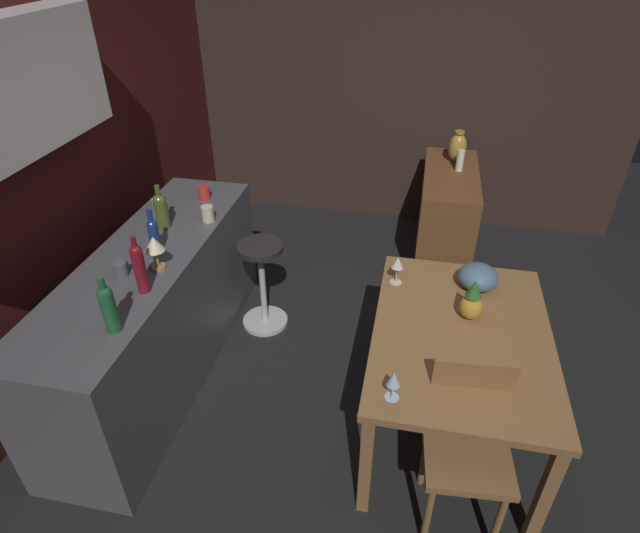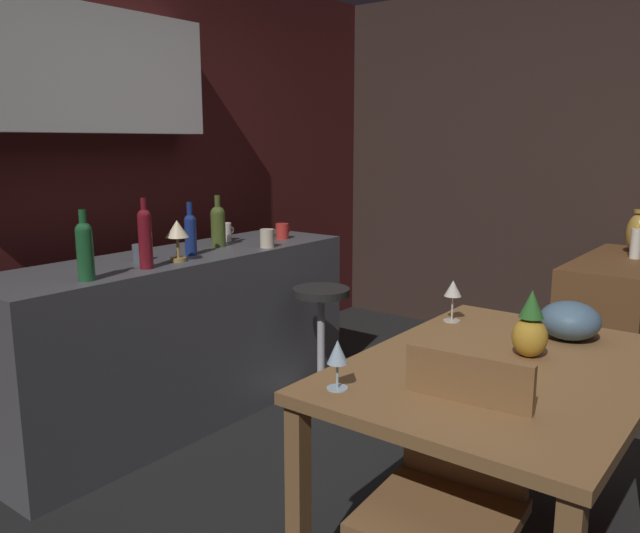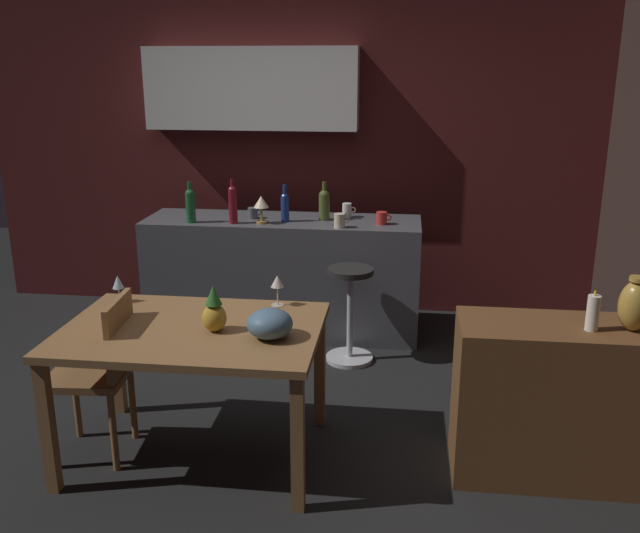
{
  "view_description": "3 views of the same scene",
  "coord_description": "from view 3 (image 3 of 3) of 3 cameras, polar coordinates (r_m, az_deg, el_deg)",
  "views": [
    {
      "loc": [
        -2.3,
        -0.07,
        2.53
      ],
      "look_at": [
        0.16,
        0.43,
        0.86
      ],
      "focal_mm": 29.13,
      "sensor_mm": 36.0,
      "label": 1
    },
    {
      "loc": [
        -2.15,
        -1.14,
        1.49
      ],
      "look_at": [
        0.24,
        0.68,
        0.89
      ],
      "focal_mm": 35.7,
      "sensor_mm": 36.0,
      "label": 2
    },
    {
      "loc": [
        0.93,
        -3.55,
        2.03
      ],
      "look_at": [
        0.43,
        0.45,
        0.84
      ],
      "focal_mm": 38.32,
      "sensor_mm": 36.0,
      "label": 3
    }
  ],
  "objects": [
    {
      "name": "wine_bottle_green",
      "position": [
        5.17,
        -10.77,
        5.16
      ],
      "size": [
        0.07,
        0.07,
        0.31
      ],
      "color": "#1E592D",
      "rests_on": "kitchen_counter"
    },
    {
      "name": "kitchen_counter",
      "position": [
        5.33,
        -3.1,
        -0.77
      ],
      "size": [
        2.1,
        0.6,
        0.9
      ],
      "primitive_type": "cube",
      "color": "#4C4C51",
      "rests_on": "ground_plane"
    },
    {
      "name": "dining_table",
      "position": [
        3.61,
        -10.59,
        -6.22
      ],
      "size": [
        1.32,
        0.92,
        0.74
      ],
      "color": "olive",
      "rests_on": "ground_plane"
    },
    {
      "name": "vase_brass",
      "position": [
        3.54,
        24.81,
        -2.96
      ],
      "size": [
        0.15,
        0.15,
        0.27
      ],
      "color": "#B78C38",
      "rests_on": "sideboard_cabinet"
    },
    {
      "name": "fruit_bowl",
      "position": [
        3.37,
        -4.22,
        -4.78
      ],
      "size": [
        0.23,
        0.23,
        0.15
      ],
      "primitive_type": "ellipsoid",
      "color": "slate",
      "rests_on": "dining_table"
    },
    {
      "name": "cup_red",
      "position": [
        5.06,
        5.18,
        4.05
      ],
      "size": [
        0.11,
        0.08,
        0.09
      ],
      "color": "red",
      "rests_on": "kitchen_counter"
    },
    {
      "name": "chair_near_window",
      "position": [
        3.8,
        -17.81,
        -8.13
      ],
      "size": [
        0.43,
        0.43,
        0.89
      ],
      "color": "olive",
      "rests_on": "ground_plane"
    },
    {
      "name": "sideboard_cabinet",
      "position": [
        3.7,
        19.84,
        -10.58
      ],
      "size": [
        1.1,
        0.44,
        0.82
      ],
      "primitive_type": "cube",
      "color": "brown",
      "rests_on": "ground_plane"
    },
    {
      "name": "wine_glass_left",
      "position": [
        3.79,
        -3.58,
        -1.34
      ],
      "size": [
        0.07,
        0.07,
        0.18
      ],
      "color": "silver",
      "rests_on": "dining_table"
    },
    {
      "name": "wine_bottle_ruby",
      "position": [
        5.09,
        -7.29,
        5.3
      ],
      "size": [
        0.06,
        0.06,
        0.33
      ],
      "color": "maroon",
      "rests_on": "kitchen_counter"
    },
    {
      "name": "bar_stool",
      "position": [
        4.8,
        2.52,
        -3.81
      ],
      "size": [
        0.34,
        0.34,
        0.69
      ],
      "color": "#262323",
      "rests_on": "ground_plane"
    },
    {
      "name": "cup_white",
      "position": [
        5.28,
        2.28,
        4.71
      ],
      "size": [
        0.11,
        0.07,
        0.11
      ],
      "color": "white",
      "rests_on": "kitchen_counter"
    },
    {
      "name": "wine_bottle_olive",
      "position": [
        5.17,
        0.36,
        5.3
      ],
      "size": [
        0.08,
        0.08,
        0.29
      ],
      "color": "#475623",
      "rests_on": "kitchen_counter"
    },
    {
      "name": "cup_slate",
      "position": [
        5.26,
        -5.62,
        4.47
      ],
      "size": [
        0.11,
        0.07,
        0.08
      ],
      "color": "#515660",
      "rests_on": "kitchen_counter"
    },
    {
      "name": "wine_bottle_cobalt",
      "position": [
        5.12,
        -2.95,
        5.12
      ],
      "size": [
        0.06,
        0.06,
        0.28
      ],
      "color": "navy",
      "rests_on": "kitchen_counter"
    },
    {
      "name": "pineapple_centerpiece",
      "position": [
        3.47,
        -8.84,
        -3.77
      ],
      "size": [
        0.12,
        0.12,
        0.24
      ],
      "color": "gold",
      "rests_on": "dining_table"
    },
    {
      "name": "wall_kitchen_back",
      "position": [
        5.74,
        -2.94,
        10.3
      ],
      "size": [
        5.2,
        0.33,
        2.6
      ],
      "color": "#4C1919",
      "rests_on": "ground_plane"
    },
    {
      "name": "wine_glass_right",
      "position": [
        4.01,
        -16.52,
        -1.34
      ],
      "size": [
        0.07,
        0.07,
        0.16
      ],
      "color": "silver",
      "rests_on": "dining_table"
    },
    {
      "name": "ground_plane",
      "position": [
        4.19,
        -6.8,
        -12.61
      ],
      "size": [
        9.0,
        9.0,
        0.0
      ],
      "primitive_type": "plane",
      "color": "black"
    },
    {
      "name": "pillar_candle_tall",
      "position": [
        3.48,
        21.83,
        -3.62
      ],
      "size": [
        0.06,
        0.06,
        0.2
      ],
      "color": "white",
      "rests_on": "sideboard_cabinet"
    },
    {
      "name": "counter_lamp",
      "position": [
        5.06,
        -4.93,
        5.21
      ],
      "size": [
        0.11,
        0.11,
        0.21
      ],
      "color": "#A58447",
      "rests_on": "kitchen_counter"
    },
    {
      "name": "cup_cream",
      "position": [
        4.93,
        1.66,
        3.85
      ],
      "size": [
        0.11,
        0.08,
        0.1
      ],
      "color": "beige",
      "rests_on": "kitchen_counter"
    }
  ]
}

